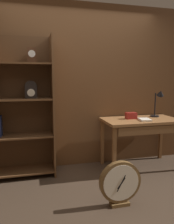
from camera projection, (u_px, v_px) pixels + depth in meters
ground_plane at (105, 206)px, 2.46m from camera, size 10.00×10.00×0.00m
back_wood_panel at (80, 87)px, 3.52m from camera, size 4.80×0.05×2.60m
bookshelf at (12, 109)px, 3.10m from camera, size 1.12×0.39×2.03m
workbench at (142, 125)px, 3.44m from camera, size 1.20×0.65×0.79m
desk_lamp at (158, 100)px, 3.60m from camera, size 0.21×0.21×0.47m
toolbox_small at (131, 116)px, 3.46m from camera, size 0.17×0.10×0.10m
open_repair_manual at (145, 120)px, 3.33m from camera, size 0.19×0.24×0.02m
round_clock_large at (120, 183)px, 2.44m from camera, size 0.48×0.11×0.52m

